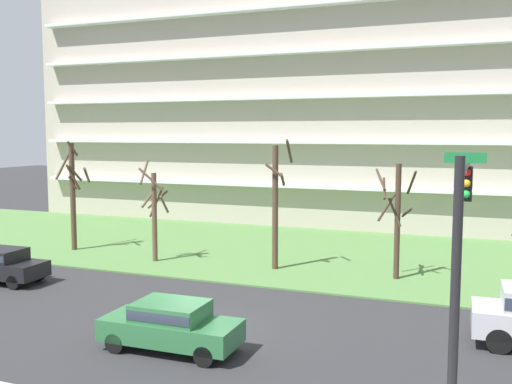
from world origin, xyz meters
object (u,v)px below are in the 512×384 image
object	(u,v)px
sedan_green_near_left	(171,324)
tree_far_left	(73,192)
tree_left	(154,211)
tree_center	(276,204)
tree_right	(396,215)
traffic_signal_mast	(460,250)

from	to	relation	value
sedan_green_near_left	tree_far_left	bearing A→B (deg)	137.44
tree_left	tree_center	distance (m)	6.65
tree_far_left	tree_left	bearing A→B (deg)	-8.28
sedan_green_near_left	tree_left	bearing A→B (deg)	122.62
tree_right	tree_far_left	bearing A→B (deg)	-180.00
tree_center	traffic_signal_mast	bearing A→B (deg)	-57.27
tree_right	sedan_green_near_left	size ratio (longest dim) A/B	1.23
tree_left	traffic_signal_mast	distance (m)	20.84
tree_center	tree_right	size ratio (longest dim) A/B	1.20
tree_left	tree_far_left	bearing A→B (deg)	171.72
tree_far_left	tree_right	size ratio (longest dim) A/B	1.17
tree_center	tree_right	world-z (taller)	tree_center
tree_left	tree_center	xyz separation A→B (m)	(6.59, 0.67, 0.61)
tree_center	traffic_signal_mast	world-z (taller)	tree_center
tree_right	traffic_signal_mast	world-z (taller)	traffic_signal_mast
tree_left	tree_center	size ratio (longest dim) A/B	0.83
tree_far_left	tree_left	distance (m)	6.05
tree_far_left	tree_left	size ratio (longest dim) A/B	1.18
tree_left	tree_right	xyz separation A→B (m)	(12.44, 0.87, 0.30)
tree_left	sedan_green_near_left	xyz separation A→B (m)	(7.13, -10.72, -1.89)
tree_center	sedan_green_near_left	world-z (taller)	tree_center
traffic_signal_mast	tree_center	bearing A→B (deg)	122.73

